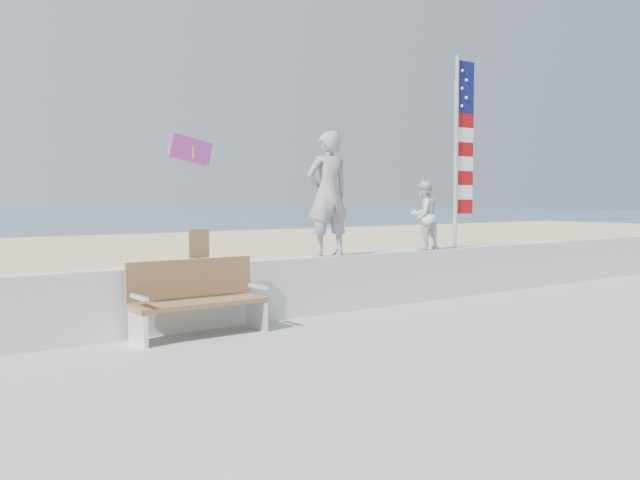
{
  "coord_description": "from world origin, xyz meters",
  "views": [
    {
      "loc": [
        -5.99,
        -6.48,
        1.98
      ],
      "look_at": [
        0.2,
        1.8,
        1.35
      ],
      "focal_mm": 38.0,
      "sensor_mm": 36.0,
      "label": 1
    }
  ],
  "objects_px": {
    "adult": "(328,194)",
    "bench": "(197,297)",
    "flag": "(461,144)",
    "child": "(424,215)"
  },
  "relations": [
    {
      "from": "bench",
      "to": "adult",
      "type": "bearing_deg",
      "value": 10.25
    },
    {
      "from": "child",
      "to": "bench",
      "type": "height_order",
      "value": "child"
    },
    {
      "from": "adult",
      "to": "child",
      "type": "xyz_separation_m",
      "value": [
        2.14,
        0.0,
        -0.37
      ]
    },
    {
      "from": "child",
      "to": "bench",
      "type": "bearing_deg",
      "value": 5.33
    },
    {
      "from": "adult",
      "to": "flag",
      "type": "bearing_deg",
      "value": -172.63
    },
    {
      "from": "adult",
      "to": "bench",
      "type": "relative_size",
      "value": 1.09
    },
    {
      "from": "adult",
      "to": "bench",
      "type": "bearing_deg",
      "value": 17.63
    },
    {
      "from": "adult",
      "to": "bench",
      "type": "distance_m",
      "value": 2.9
    },
    {
      "from": "adult",
      "to": "child",
      "type": "distance_m",
      "value": 2.17
    },
    {
      "from": "adult",
      "to": "flag",
      "type": "height_order",
      "value": "flag"
    }
  ]
}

